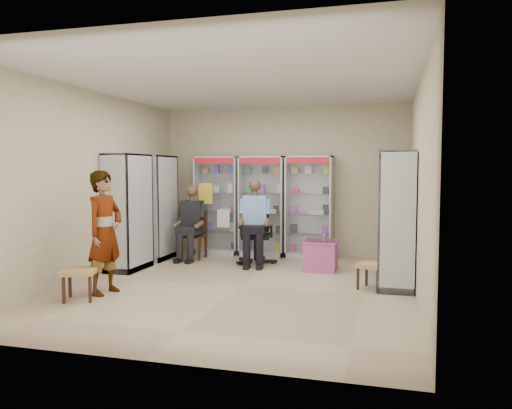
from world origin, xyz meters
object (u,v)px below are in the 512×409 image
(cabinet_right_far, at_px, (396,214))
(pink_trunk, at_px, (321,256))
(cabinet_back_right, at_px, (309,207))
(cabinet_left_near, at_px, (128,212))
(seated_shopkeeper, at_px, (255,225))
(cabinet_right_near, at_px, (396,220))
(office_chair, at_px, (256,233))
(cabinet_back_left, at_px, (218,205))
(woven_stool_a, at_px, (372,276))
(cabinet_back_mid, at_px, (263,206))
(cabinet_left_far, at_px, (157,208))
(woven_stool_b, at_px, (80,285))
(standing_man, at_px, (105,232))
(wooden_chair, at_px, (194,235))

(cabinet_right_far, xyz_separation_m, pink_trunk, (-1.23, -0.12, -0.74))
(cabinet_back_right, xyz_separation_m, cabinet_left_near, (-2.83, -2.03, 0.00))
(cabinet_right_far, distance_m, pink_trunk, 1.44)
(seated_shopkeeper, height_order, pink_trunk, seated_shopkeeper)
(cabinet_right_near, xyz_separation_m, office_chair, (-2.47, 1.30, -0.43))
(cabinet_left_near, xyz_separation_m, seated_shopkeeper, (1.99, 1.05, -0.27))
(cabinet_back_left, distance_m, cabinet_right_near, 4.18)
(office_chair, bearing_deg, woven_stool_a, -44.76)
(office_chair, height_order, woven_stool_a, office_chair)
(cabinet_right_far, bearing_deg, cabinet_back_mid, 66.35)
(cabinet_back_right, relative_size, seated_shopkeeper, 1.37)
(cabinet_left_near, distance_m, woven_stool_a, 4.23)
(cabinet_back_mid, xyz_separation_m, cabinet_left_far, (-1.88, -0.93, 0.00))
(woven_stool_b, bearing_deg, cabinet_left_near, 101.26)
(cabinet_back_left, xyz_separation_m, cabinet_back_right, (1.90, 0.00, 0.00))
(cabinet_back_left, bearing_deg, cabinet_right_far, -17.75)
(cabinet_left_near, xyz_separation_m, pink_trunk, (3.23, 0.78, -0.74))
(cabinet_back_mid, height_order, cabinet_right_near, same)
(cabinet_right_far, height_order, office_chair, cabinet_right_far)
(cabinet_right_near, xyz_separation_m, standing_man, (-3.92, -1.39, -0.14))
(cabinet_left_far, bearing_deg, seated_shopkeeper, 88.57)
(cabinet_left_far, bearing_deg, pink_trunk, 84.32)
(cabinet_back_right, xyz_separation_m, wooden_chair, (-2.15, -0.73, -0.53))
(cabinet_left_near, bearing_deg, standing_man, 18.66)
(standing_man, bearing_deg, seated_shopkeeper, -20.17)
(cabinet_back_right, xyz_separation_m, woven_stool_b, (-2.43, -4.02, -0.79))
(cabinet_back_mid, distance_m, woven_stool_a, 3.38)
(seated_shopkeeper, xyz_separation_m, woven_stool_a, (2.14, -1.41, -0.54))
(cabinet_right_far, distance_m, woven_stool_a, 1.54)
(wooden_chair, bearing_deg, woven_stool_a, -25.75)
(office_chair, relative_size, seated_shopkeeper, 0.79)
(cabinet_back_right, xyz_separation_m, standing_man, (-2.29, -3.62, -0.14))
(cabinet_left_far, height_order, standing_man, cabinet_left_far)
(wooden_chair, relative_size, woven_stool_a, 2.52)
(woven_stool_a, xyz_separation_m, woven_stool_b, (-3.73, -1.63, 0.02))
(cabinet_right_near, relative_size, woven_stool_a, 5.36)
(cabinet_back_right, xyz_separation_m, woven_stool_a, (1.30, -2.39, -0.81))
(cabinet_back_mid, xyz_separation_m, cabinet_right_near, (2.58, -2.23, 0.00))
(cabinet_left_far, height_order, wooden_chair, cabinet_left_far)
(woven_stool_a, bearing_deg, woven_stool_b, -156.40)
(seated_shopkeeper, bearing_deg, woven_stool_a, -43.84)
(cabinet_back_right, height_order, wooden_chair, cabinet_back_right)
(cabinet_right_near, height_order, office_chair, cabinet_right_near)
(standing_man, bearing_deg, woven_stool_b, 169.63)
(cabinet_left_near, relative_size, wooden_chair, 2.13)
(wooden_chair, relative_size, seated_shopkeeper, 0.64)
(cabinet_right_near, relative_size, woven_stool_b, 4.83)
(cabinet_left_near, bearing_deg, cabinet_back_left, 155.39)
(cabinet_back_right, distance_m, seated_shopkeeper, 1.32)
(cabinet_right_far, distance_m, office_chair, 2.52)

